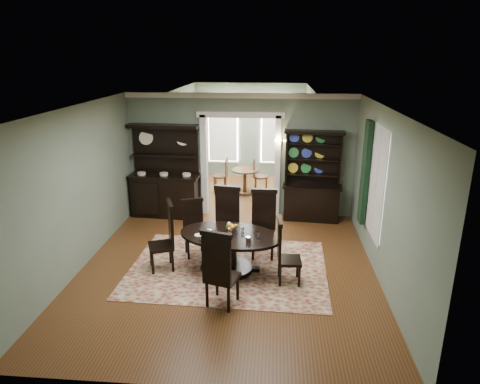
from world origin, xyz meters
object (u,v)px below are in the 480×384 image
object	(u,v)px
sideboard	(165,185)
parlor_table	(245,178)
welsh_dresser	(312,188)
dining_table	(230,246)

from	to	relation	value
sideboard	parlor_table	distance (m)	2.62
sideboard	parlor_table	xyz separation A→B (m)	(1.83, 1.85, -0.32)
sideboard	welsh_dresser	xyz separation A→B (m)	(3.58, 0.03, -0.00)
parlor_table	dining_table	bearing A→B (deg)	-89.15
sideboard	dining_table	bearing A→B (deg)	-52.07
dining_table	sideboard	world-z (taller)	sideboard
dining_table	welsh_dresser	size ratio (longest dim) A/B	0.97
dining_table	parlor_table	bearing A→B (deg)	104.00
dining_table	welsh_dresser	xyz separation A→B (m)	(1.68, 2.81, 0.27)
parlor_table	sideboard	bearing A→B (deg)	-134.68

